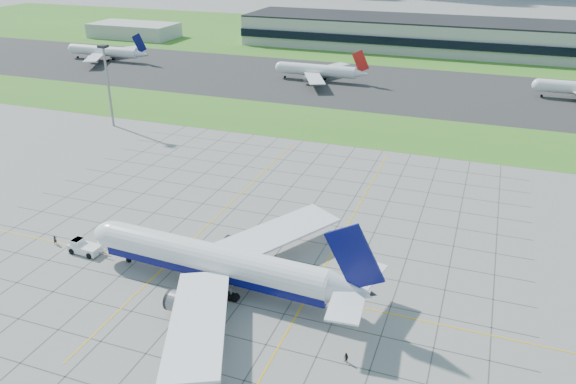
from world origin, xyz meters
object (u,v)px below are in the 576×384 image
airliner (217,262)px  crew_far (346,358)px  pushback_tug (84,247)px  crew_near (55,240)px  light_mast (107,76)px  distant_jet_0 (105,51)px  distant_jet_1 (319,70)px

airliner → crew_far: bearing=-20.4°
pushback_tug → crew_near: pushback_tug is taller
airliner → light_mast: bearing=139.1°
distant_jet_0 → pushback_tug: bearing=-54.7°
distant_jet_0 → distant_jet_1: 109.05m
light_mast → crew_far: light_mast is taller
pushback_tug → crew_near: bearing=178.4°
distant_jet_0 → light_mast: bearing=-52.2°
distant_jet_0 → crew_near: bearing=-56.6°
pushback_tug → distant_jet_1: (1.65, 148.07, 3.32)m
pushback_tug → distant_jet_0: bearing=128.2°
airliner → crew_near: (-36.96, 1.64, -3.81)m
pushback_tug → distant_jet_1: bearing=92.3°
airliner → crew_far: 28.96m
light_mast → airliner: bearing=-43.8°
light_mast → distant_jet_1: light_mast is taller
crew_far → light_mast: bearing=175.9°
pushback_tug → crew_near: (-7.44, 0.60, -0.18)m
airliner → crew_near: size_ratio=28.84×
crew_near → distant_jet_1: size_ratio=0.05×
airliner → pushback_tug: bearing=-179.0°
crew_near → crew_far: bearing=-87.1°
crew_far → airliner: bearing=-168.1°
crew_near → crew_far: (63.29, -13.03, -0.13)m
distant_jet_0 → airliner: bearing=-48.2°
airliner → distant_jet_1: (-27.87, 149.11, -0.30)m
crew_near → distant_jet_0: size_ratio=0.05×
light_mast → pushback_tug: light_mast is taller
light_mast → distant_jet_0: (-64.79, 83.68, -11.69)m
crew_near → airliner: bearing=-78.0°
airliner → pushback_tug: (-29.52, 1.05, -3.63)m
airliner → distant_jet_0: size_ratio=1.32×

